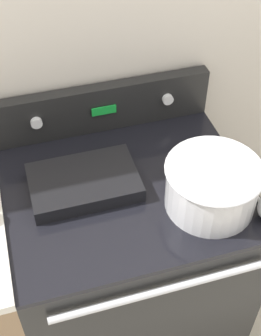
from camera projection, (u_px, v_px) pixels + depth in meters
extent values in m
cube|color=beige|center=(94.00, 35.00, 1.56)|extent=(8.00, 0.05, 2.50)
cube|color=black|center=(127.00, 264.00, 1.87)|extent=(0.81, 0.68, 0.88)
cube|color=black|center=(126.00, 187.00, 1.55)|extent=(0.81, 0.68, 0.02)
cylinder|color=silver|center=(161.00, 291.00, 1.36)|extent=(0.66, 0.02, 0.02)
cube|color=black|center=(102.00, 107.00, 1.70)|extent=(0.81, 0.05, 0.18)
cylinder|color=white|center=(37.00, 123.00, 1.62)|extent=(0.04, 0.02, 0.04)
cylinder|color=white|center=(168.00, 99.00, 1.72)|extent=(0.04, 0.02, 0.04)
cube|color=green|center=(104.00, 111.00, 1.67)|extent=(0.09, 0.01, 0.03)
cylinder|color=silver|center=(212.00, 186.00, 1.43)|extent=(0.28, 0.28, 0.16)
torus|color=silver|center=(215.00, 169.00, 1.38)|extent=(0.30, 0.30, 0.01)
cylinder|color=beige|center=(214.00, 172.00, 1.39)|extent=(0.26, 0.26, 0.02)
cube|color=black|center=(84.00, 182.00, 1.52)|extent=(0.35, 0.23, 0.05)
cube|color=#B2894C|center=(84.00, 180.00, 1.51)|extent=(0.31, 0.20, 0.03)
cylinder|color=#B7B7B7|center=(248.00, 184.00, 1.54)|extent=(0.01, 0.29, 0.01)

